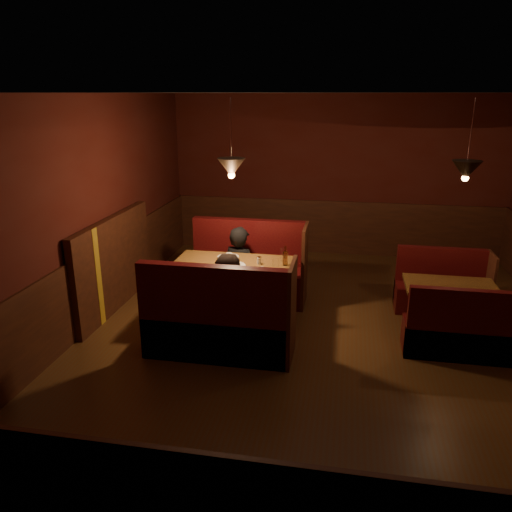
% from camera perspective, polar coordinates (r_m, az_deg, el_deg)
% --- Properties ---
extents(room, '(6.02, 7.02, 2.92)m').
position_cam_1_polar(room, '(6.03, 5.38, 0.21)').
color(room, '#593115').
rests_on(room, ground).
extents(main_table, '(1.54, 0.94, 1.08)m').
position_cam_1_polar(main_table, '(6.42, -2.49, -2.51)').
color(main_table, brown).
rests_on(main_table, ground).
extents(main_bench_far, '(1.70, 0.61, 1.16)m').
position_cam_1_polar(main_bench_far, '(7.31, -0.81, -2.12)').
color(main_bench_far, '#37030A').
rests_on(main_bench_far, ground).
extents(main_bench_near, '(1.70, 0.61, 1.16)m').
position_cam_1_polar(main_bench_near, '(5.74, -4.24, -8.07)').
color(main_bench_near, '#37030A').
rests_on(main_bench_near, ground).
extents(second_table, '(1.11, 0.71, 0.63)m').
position_cam_1_polar(second_table, '(6.72, 21.25, -4.40)').
color(second_table, brown).
rests_on(second_table, ground).
extents(second_bench_far, '(1.23, 0.46, 0.88)m').
position_cam_1_polar(second_bench_far, '(7.40, 20.40, -3.80)').
color(second_bench_far, '#37030A').
rests_on(second_bench_far, ground).
extents(second_bench_near, '(1.23, 0.46, 0.88)m').
position_cam_1_polar(second_bench_near, '(6.21, 22.34, -8.30)').
color(second_bench_near, '#37030A').
rests_on(second_bench_near, ground).
extents(diner_a, '(0.64, 0.54, 1.50)m').
position_cam_1_polar(diner_a, '(6.99, -1.87, 0.21)').
color(diner_a, black).
rests_on(diner_a, ground).
extents(diner_b, '(0.83, 0.70, 1.51)m').
position_cam_1_polar(diner_b, '(5.78, -2.82, -3.68)').
color(diner_b, '#342621').
rests_on(diner_b, ground).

